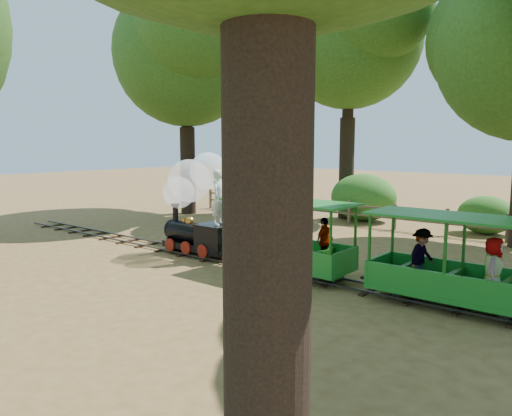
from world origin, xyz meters
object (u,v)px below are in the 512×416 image
Objects in this scene: carriage_front at (286,244)px; fence at (371,213)px; locomotive at (194,197)px; carriage_rear at (452,270)px.

carriage_front reaches higher than fence.
locomotive is 3.62m from carriage_front.
locomotive is 7.67m from carriage_rear.
locomotive is 0.91× the size of carriage_rear.
carriage_rear is 0.19× the size of fence.
carriage_front is (3.48, -0.12, -0.96)m from locomotive.
locomotive is at bearing 179.44° from carriage_rear.
carriage_rear is at bearing -0.56° from locomotive.
carriage_rear is at bearing -54.13° from fence.
carriage_front is at bearing -179.30° from carriage_rear.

